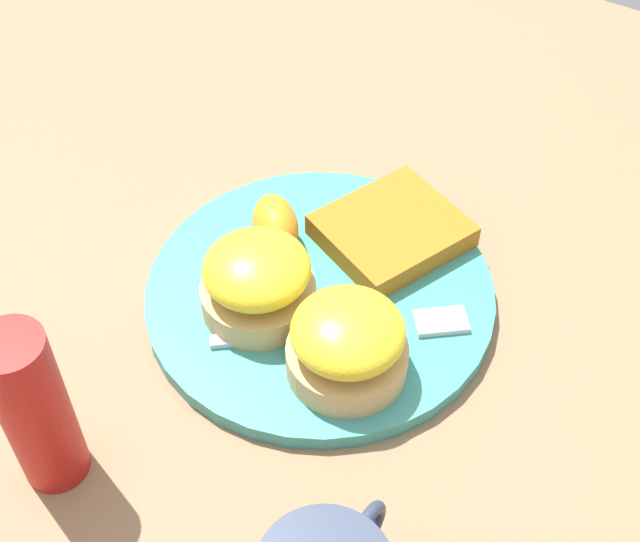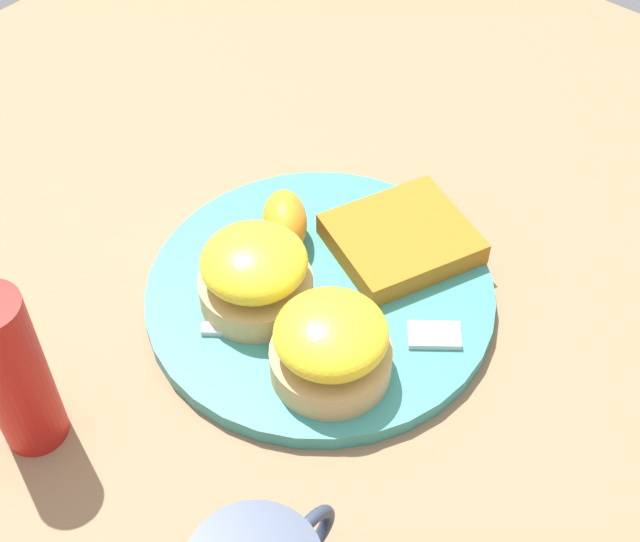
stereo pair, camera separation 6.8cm
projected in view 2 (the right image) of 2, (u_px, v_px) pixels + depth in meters
ground_plane at (320, 300)px, 0.71m from camera, size 1.10×1.10×0.00m
plate at (320, 294)px, 0.70m from camera, size 0.28×0.28×0.01m
sandwich_benedict_left at (255, 274)px, 0.67m from camera, size 0.09×0.09×0.06m
sandwich_benedict_right at (331, 345)px, 0.62m from camera, size 0.09×0.09×0.06m
hashbrown_patty at (401, 239)px, 0.72m from camera, size 0.14×0.13×0.02m
orange_wedge at (285, 222)px, 0.72m from camera, size 0.07×0.07×0.04m
fork at (350, 334)px, 0.67m from camera, size 0.14×0.16×0.00m
condiment_bottle at (13, 373)px, 0.58m from camera, size 0.04×0.04×0.14m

